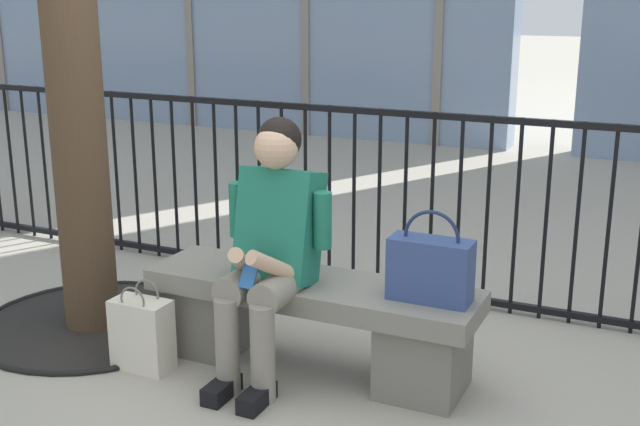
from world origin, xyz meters
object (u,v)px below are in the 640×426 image
Objects in this scene: stone_bench at (311,315)px; seated_person_with_phone at (270,243)px; shopping_bag at (142,334)px; handbag_on_bench at (430,268)px.

stone_bench is 1.32× the size of seated_person_with_phone.
seated_person_with_phone reaches higher than stone_bench.
seated_person_with_phone is at bearing -137.84° from stone_bench.
handbag_on_bench is at bearing 14.32° from shopping_bag.
seated_person_with_phone is (-0.14, -0.13, 0.38)m from stone_bench.
shopping_bag is (-0.73, -0.34, -0.09)m from stone_bench.
seated_person_with_phone is 2.97× the size of handbag_on_bench.
stone_bench is 3.68× the size of shopping_bag.
shopping_bag is at bearing -154.74° from stone_bench.
stone_bench is at bearing 179.01° from handbag_on_bench.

